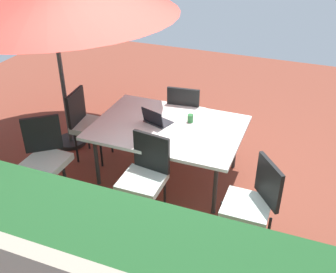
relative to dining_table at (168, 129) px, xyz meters
name	(u,v)px	position (x,y,z in m)	size (l,w,h in m)	color
ground_plane	(168,175)	(0.00, 0.00, -0.70)	(10.00, 10.00, 0.02)	brown
dining_table	(168,129)	(0.00, 0.00, 0.00)	(1.81, 1.28, 0.74)	silver
chair_northwest	(253,201)	(-1.22, 0.80, -0.14)	(0.58, 0.58, 0.98)	silver
chair_south	(185,112)	(0.04, -0.76, -0.14)	(0.47, 0.48, 0.98)	silver
chair_north	(145,174)	(-0.03, 0.78, -0.14)	(0.48, 0.49, 0.98)	silver
chair_northeast	(45,155)	(1.21, 0.86, -0.14)	(0.58, 0.58, 0.98)	silver
chair_east	(88,122)	(1.17, -0.02, -0.14)	(0.48, 0.47, 0.98)	silver
laptop	(156,120)	(0.16, -0.01, 0.09)	(0.38, 0.34, 0.21)	#2D2D33
cup	(190,118)	(-0.22, -0.20, 0.10)	(0.07, 0.07, 0.10)	#286B33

